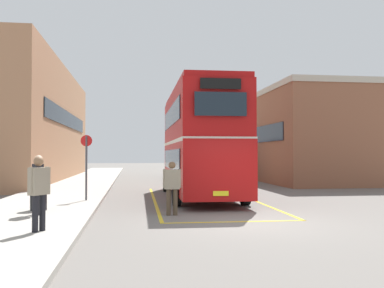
# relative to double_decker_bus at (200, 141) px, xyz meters

# --- Properties ---
(ground_plane) EXTENTS (135.60, 135.60, 0.00)m
(ground_plane) POSITION_rel_double_decker_bus_xyz_m (0.33, 6.99, -2.51)
(ground_plane) COLOR #66605B
(sidewalk_left) EXTENTS (4.00, 57.60, 0.14)m
(sidewalk_left) POSITION_rel_double_decker_bus_xyz_m (-6.17, 9.39, -2.44)
(sidewalk_left) COLOR #A39E93
(sidewalk_left) RESTS_ON ground
(brick_building_left) EXTENTS (5.86, 23.95, 8.21)m
(brick_building_left) POSITION_rel_double_decker_bus_xyz_m (-10.67, 14.33, 1.59)
(brick_building_left) COLOR #AD7A56
(brick_building_left) RESTS_ON ground
(depot_building_right) EXTENTS (6.78, 12.61, 6.35)m
(depot_building_right) POSITION_rel_double_decker_bus_xyz_m (9.16, 10.09, 0.67)
(depot_building_right) COLOR brown
(depot_building_right) RESTS_ON ground
(double_decker_bus) EXTENTS (2.98, 10.25, 4.75)m
(double_decker_bus) POSITION_rel_double_decker_bus_xyz_m (0.00, 0.00, 0.00)
(double_decker_bus) COLOR black
(double_decker_bus) RESTS_ON ground
(single_deck_bus) EXTENTS (3.28, 8.94, 3.02)m
(single_deck_bus) POSITION_rel_double_decker_bus_xyz_m (2.88, 15.81, -0.87)
(single_deck_bus) COLOR black
(single_deck_bus) RESTS_ON ground
(pedestrian_boarding) EXTENTS (0.57, 0.25, 1.69)m
(pedestrian_boarding) POSITION_rel_double_decker_bus_xyz_m (-1.73, -5.51, -1.53)
(pedestrian_boarding) COLOR #473828
(pedestrian_boarding) RESTS_ON ground
(pedestrian_waiting_near) EXTENTS (0.42, 0.55, 1.76)m
(pedestrian_waiting_near) POSITION_rel_double_decker_bus_xyz_m (-5.75, -5.84, -1.35)
(pedestrian_waiting_near) COLOR black
(pedestrian_waiting_near) RESTS_ON sidewalk_left
(pedestrian_waiting_far) EXTENTS (0.46, 0.53, 1.74)m
(pedestrian_waiting_far) POSITION_rel_double_decker_bus_xyz_m (-5.12, -8.75, -1.36)
(pedestrian_waiting_far) COLOR black
(pedestrian_waiting_far) RESTS_ON sidewalk_left
(litter_bin) EXTENTS (0.54, 0.54, 0.92)m
(litter_bin) POSITION_rel_double_decker_bus_xyz_m (-5.95, -4.76, -1.91)
(litter_bin) COLOR black
(litter_bin) RESTS_ON sidewalk_left
(bus_stop_sign) EXTENTS (0.44, 0.08, 2.53)m
(bus_stop_sign) POSITION_rel_double_decker_bus_xyz_m (-4.75, -1.92, -0.84)
(bus_stop_sign) COLOR #4C4C51
(bus_stop_sign) RESTS_ON sidewalk_left
(bay_marking_yellow) EXTENTS (4.41, 12.26, 0.01)m
(bay_marking_yellow) POSITION_rel_double_decker_bus_xyz_m (-0.01, -1.92, -2.51)
(bay_marking_yellow) COLOR gold
(bay_marking_yellow) RESTS_ON ground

